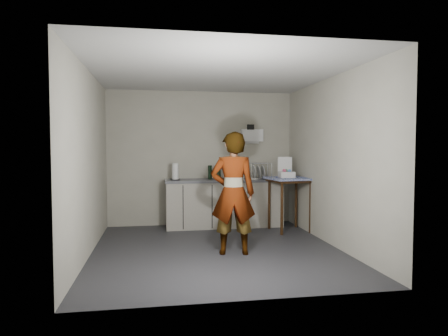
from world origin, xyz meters
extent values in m
plane|color=#252529|center=(0.00, 0.00, 0.00)|extent=(4.00, 4.00, 0.00)
cube|color=#B3AF9C|center=(0.00, 1.99, 1.30)|extent=(3.60, 0.02, 2.60)
cube|color=#B3AF9C|center=(1.79, 0.00, 1.30)|extent=(0.02, 4.00, 2.60)
cube|color=#B3AF9C|center=(-1.79, 0.00, 1.30)|extent=(0.02, 4.00, 2.60)
cube|color=silver|center=(0.00, 0.00, 2.60)|extent=(3.60, 4.00, 0.01)
cube|color=black|center=(0.40, 1.70, 0.04)|extent=(2.20, 0.52, 0.08)
cube|color=#B8B0A4|center=(0.40, 1.70, 0.43)|extent=(2.20, 0.58, 0.86)
cube|color=#555760|center=(0.40, 1.70, 0.89)|extent=(2.24, 0.62, 0.05)
cube|color=black|center=(-0.40, 1.41, 0.43)|extent=(0.02, 0.01, 0.80)
cube|color=black|center=(0.13, 1.41, 0.43)|extent=(0.02, 0.01, 0.80)
cube|color=black|center=(0.67, 1.41, 0.43)|extent=(0.01, 0.01, 0.80)
cube|color=black|center=(1.20, 1.41, 0.43)|extent=(0.02, 0.01, 0.80)
cube|color=white|center=(1.00, 1.92, 1.75)|extent=(0.42, 0.16, 0.24)
cube|color=white|center=(1.00, 1.97, 1.61)|extent=(0.30, 0.06, 0.04)
cube|color=black|center=(0.95, 1.83, 1.91)|extent=(0.14, 0.02, 0.10)
cylinder|color=#3A220D|center=(1.26, 0.79, 0.45)|extent=(0.05, 0.05, 0.89)
cylinder|color=#3A220D|center=(1.81, 0.86, 0.45)|extent=(0.05, 0.05, 0.89)
cylinder|color=#3A220D|center=(1.19, 1.34, 0.45)|extent=(0.05, 0.05, 0.89)
cylinder|color=#3A220D|center=(1.74, 1.41, 0.45)|extent=(0.05, 0.05, 0.89)
cube|color=#3A220D|center=(1.50, 1.10, 0.91)|extent=(0.74, 0.74, 0.04)
cube|color=navy|center=(1.50, 1.10, 0.95)|extent=(0.84, 0.84, 0.03)
imported|color=#B2A593|center=(0.20, -0.26, 0.87)|extent=(0.68, 0.49, 1.73)
imported|color=black|center=(0.27, 1.62, 1.07)|extent=(0.15, 0.15, 0.32)
cylinder|color=red|center=(0.47, 1.68, 0.97)|extent=(0.06, 0.06, 0.12)
cylinder|color=black|center=(0.14, 1.75, 1.04)|extent=(0.08, 0.08, 0.26)
cylinder|color=black|center=(-0.53, 1.60, 0.92)|extent=(0.17, 0.17, 0.02)
cylinder|color=white|center=(-0.53, 1.60, 1.07)|extent=(0.12, 0.12, 0.29)
cube|color=silver|center=(1.10, 1.68, 0.92)|extent=(0.44, 0.33, 0.02)
cylinder|color=silver|center=(0.90, 1.54, 1.07)|extent=(0.01, 0.01, 0.29)
cylinder|color=silver|center=(1.30, 1.54, 1.07)|extent=(0.01, 0.01, 0.29)
cylinder|color=silver|center=(0.90, 1.83, 1.07)|extent=(0.01, 0.01, 0.29)
cylinder|color=silver|center=(1.30, 1.83, 1.07)|extent=(0.01, 0.01, 0.29)
cylinder|color=white|center=(0.99, 1.68, 1.05)|extent=(0.06, 0.24, 0.24)
cylinder|color=white|center=(1.08, 1.68, 1.05)|extent=(0.06, 0.24, 0.24)
cylinder|color=white|center=(1.17, 1.68, 1.05)|extent=(0.06, 0.24, 0.24)
cube|color=white|center=(1.45, 1.11, 0.97)|extent=(0.28, 0.28, 0.01)
cube|color=white|center=(1.44, 0.98, 1.03)|extent=(0.26, 0.03, 0.10)
cube|color=white|center=(1.46, 1.23, 1.03)|extent=(0.26, 0.03, 0.10)
cube|color=white|center=(1.32, 1.12, 1.03)|extent=(0.03, 0.26, 0.10)
cube|color=white|center=(1.57, 1.10, 1.03)|extent=(0.03, 0.26, 0.10)
cube|color=white|center=(1.46, 1.24, 1.21)|extent=(0.26, 0.03, 0.26)
cylinder|color=silver|center=(1.45, 1.11, 1.03)|extent=(0.17, 0.17, 0.10)
sphere|color=#FA5C8F|center=(1.40, 1.08, 1.09)|extent=(0.06, 0.06, 0.06)
sphere|color=#58A3F0|center=(1.49, 1.07, 1.09)|extent=(0.06, 0.06, 0.06)
sphere|color=#54CC78|center=(1.45, 1.15, 1.09)|extent=(0.06, 0.06, 0.06)
sphere|color=#FA5C8F|center=(1.41, 1.15, 1.09)|extent=(0.06, 0.06, 0.06)
camera|label=1|loc=(-0.87, -5.78, 1.52)|focal=32.00mm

